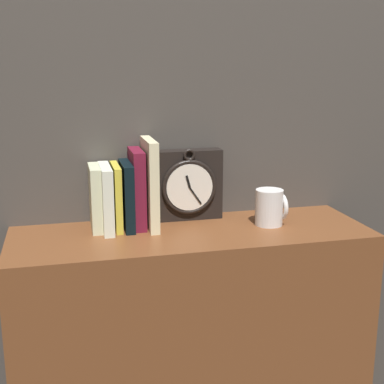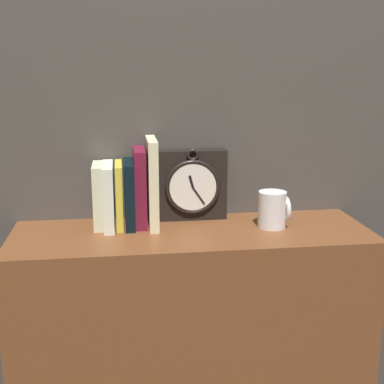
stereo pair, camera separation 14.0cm
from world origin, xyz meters
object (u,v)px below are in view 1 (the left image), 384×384
Objects in this scene: book_slot2_yellow at (116,197)px; book_slot4_maroon at (137,188)px; book_slot0_cream at (95,198)px; book_slot3_black at (127,196)px; clock at (187,185)px; mug at (270,207)px; book_slot5_cream at (150,184)px; book_slot1_white at (106,198)px.

book_slot4_maroon is at bearing 1.90° from book_slot2_yellow.
book_slot2_yellow is at bearing -178.10° from book_slot4_maroon.
book_slot0_cream is 0.06m from book_slot2_yellow.
book_slot4_maroon is (0.03, 0.01, 0.02)m from book_slot3_black.
book_slot3_black is (0.08, -0.01, 0.00)m from book_slot0_cream.
book_slot2_yellow is at bearing -170.01° from clock.
book_slot0_cream is at bearing -172.94° from clock.
book_slot0_cream reaches higher than mug.
book_slot5_cream reaches higher than book_slot2_yellow.
book_slot2_yellow is (0.06, -0.00, 0.00)m from book_slot0_cream.
book_slot1_white is 1.75× the size of mug.
clock reaches higher than book_slot3_black.
book_slot1_white is at bearing -171.74° from book_slot4_maroon.
book_slot2_yellow is 1.74× the size of mug.
book_slot5_cream is (-0.11, -0.05, 0.02)m from clock.
book_slot2_yellow reaches higher than mug.
book_slot0_cream is 0.11m from book_slot4_maroon.
book_slot5_cream is 2.42× the size of mug.
book_slot4_maroon is at bearing 157.72° from book_slot5_cream.
book_slot5_cream reaches higher than book_slot0_cream.
clock is 1.20× the size of book_slot0_cream.
book_slot0_cream is 0.03m from book_slot1_white.
book_slot3_black is at bearing -5.94° from book_slot0_cream.
book_slot4_maroon reaches higher than book_slot3_black.
book_slot3_black is (0.03, -0.00, 0.00)m from book_slot2_yellow.
mug is at bearing -10.01° from book_slot3_black.
clock is 1.16× the size of book_slot3_black.
mug is at bearing -11.85° from book_slot4_maroon.
book_slot4_maroon is at bearing 13.05° from book_slot3_black.
book_slot2_yellow is 0.10m from book_slot5_cream.
book_slot1_white is at bearing -174.30° from book_slot3_black.
book_slot1_white is 1.00× the size of book_slot2_yellow.
book_slot5_cream is at bearing -7.41° from book_slot2_yellow.
mug is (0.42, -0.07, -0.04)m from book_slot2_yellow.
book_slot0_cream is at bearing 170.71° from mug.
clock is 1.19× the size of book_slot1_white.
clock is at bearing 13.03° from book_slot3_black.
book_slot4_maroon reaches higher than mug.
book_slot4_maroon reaches higher than clock.
book_slot0_cream is 0.99× the size of book_slot2_yellow.
book_slot2_yellow is 0.42m from mug.
book_slot1_white is at bearing 171.94° from mug.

